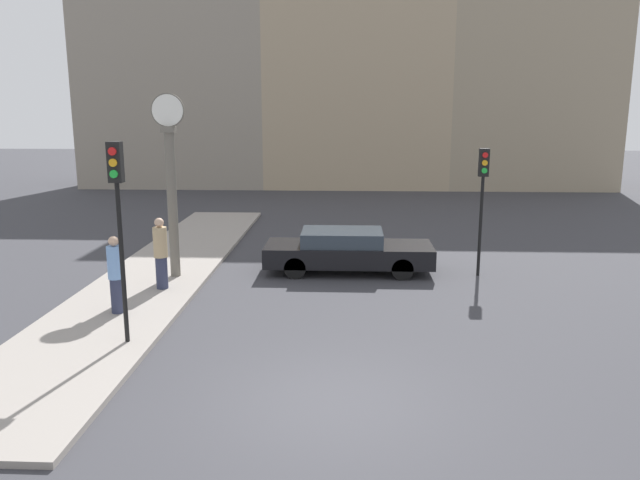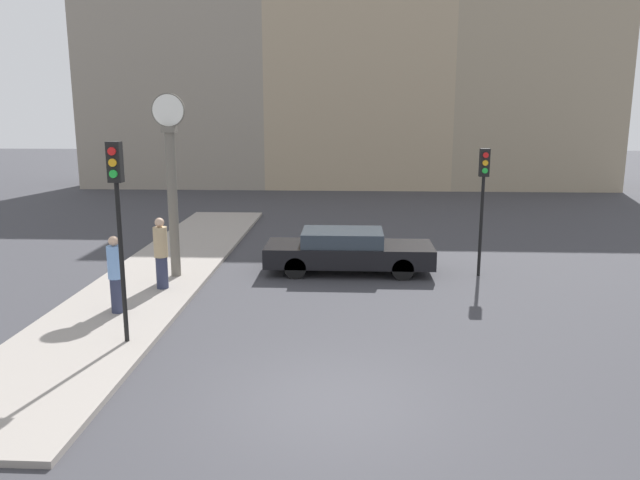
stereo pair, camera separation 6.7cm
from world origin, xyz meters
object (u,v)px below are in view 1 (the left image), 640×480
pedestrian_tan_coat (161,253)px  pedestrian_blue_stripe (116,274)px  sedan_car (347,250)px  traffic_light_near (118,202)px  traffic_light_far (483,185)px  street_clock (171,184)px

pedestrian_tan_coat → pedestrian_blue_stripe: bearing=-102.8°
sedan_car → pedestrian_tan_coat: (-4.72, -2.25, 0.40)m
traffic_light_near → traffic_light_far: (8.03, 5.70, -0.36)m
street_clock → pedestrian_tan_coat: (-0.01, -1.22, -1.61)m
pedestrian_tan_coat → pedestrian_blue_stripe: (-0.44, -1.94, -0.03)m
sedan_car → traffic_light_far: 4.17m
traffic_light_far → pedestrian_tan_coat: size_ratio=1.95×
traffic_light_near → street_clock: (-0.38, 4.90, -0.27)m
traffic_light_far → street_clock: street_clock is taller
traffic_light_far → street_clock: 8.44m
traffic_light_near → pedestrian_tan_coat: 4.15m
sedan_car → pedestrian_tan_coat: size_ratio=2.60×
traffic_light_far → sedan_car: bearing=176.5°
traffic_light_far → street_clock: (-8.40, -0.81, 0.08)m
sedan_car → traffic_light_far: (3.69, -0.22, 1.93)m
pedestrian_blue_stripe → traffic_light_far: bearing=24.1°
traffic_light_near → street_clock: street_clock is taller
traffic_light_near → sedan_car: bearing=53.8°
street_clock → pedestrian_tan_coat: size_ratio=2.68×
sedan_car → traffic_light_far: bearing=-3.5°
sedan_car → traffic_light_near: bearing=-126.2°
street_clock → pedestrian_blue_stripe: street_clock is taller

